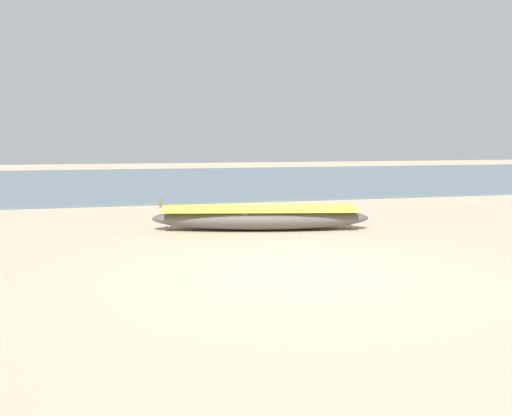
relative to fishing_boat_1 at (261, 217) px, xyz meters
The scene contains 3 objects.
ground 3.83m from the fishing_boat_1, 97.37° to the right, with size 80.00×80.00×0.00m, color beige.
sea_water 14.93m from the fishing_boat_1, 91.88° to the left, with size 60.00×20.00×0.08m, color slate.
fishing_boat_1 is the anchor object (origin of this frame).
Camera 1 is at (-2.51, -6.98, 1.81)m, focal length 38.32 mm.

